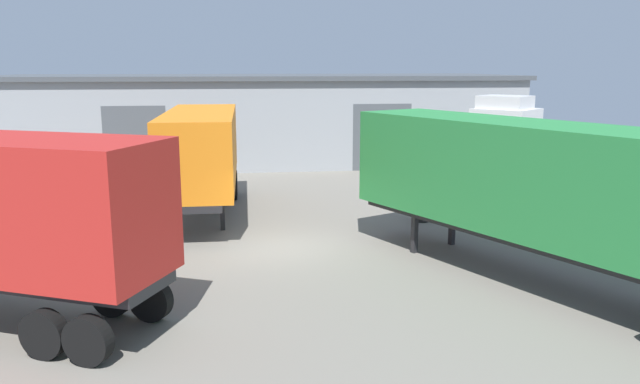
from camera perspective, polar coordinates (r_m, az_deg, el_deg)
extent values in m
plane|color=slate|center=(19.78, -3.67, -5.04)|extent=(60.00, 60.00, 0.00)
cube|color=#93999E|center=(38.00, -5.67, 6.60)|extent=(29.54, 9.84, 4.82)
cube|color=#474C51|center=(37.87, -5.74, 10.42)|extent=(30.04, 10.34, 0.25)
cube|color=#4C5156|center=(33.60, -16.54, 4.50)|extent=(3.20, 0.08, 3.60)
cube|color=#4C5156|center=(34.06, 5.67, 5.01)|extent=(3.20, 0.08, 3.60)
cube|color=silver|center=(29.84, 16.50, 4.26)|extent=(3.46, 3.46, 3.21)
cube|color=silver|center=(29.49, 16.55, 7.86)|extent=(2.66, 2.68, 0.60)
cube|color=black|center=(30.84, 17.46, 5.63)|extent=(1.47, 1.61, 1.16)
cube|color=#232326|center=(27.16, 13.53, 0.57)|extent=(4.37, 4.22, 0.24)
cylinder|color=#B2B2B7|center=(28.17, 12.26, 0.66)|extent=(1.19, 1.15, 0.56)
cylinder|color=black|center=(31.06, 14.94, 1.62)|extent=(0.94, 0.90, 1.00)
cylinder|color=black|center=(30.20, 18.70, 1.13)|extent=(0.94, 0.90, 1.00)
cylinder|color=black|center=(27.14, 10.84, 0.42)|extent=(0.94, 0.90, 1.00)
cylinder|color=black|center=(26.15, 15.03, -0.19)|extent=(0.94, 0.90, 1.00)
cylinder|color=black|center=(26.37, 9.87, 0.13)|extent=(0.94, 0.90, 1.00)
cylinder|color=black|center=(25.35, 14.15, -0.51)|extent=(0.94, 0.90, 1.00)
cube|color=#28843D|center=(16.90, 19.42, 1.12)|extent=(7.49, 11.73, 2.84)
cube|color=#232326|center=(17.23, 19.08, -3.92)|extent=(6.82, 11.40, 0.24)
cube|color=#232326|center=(19.24, 8.63, -3.91)|extent=(0.21, 0.21, 1.11)
cube|color=#232326|center=(20.32, 11.98, -3.20)|extent=(0.21, 0.21, 1.11)
cube|color=orange|center=(23.82, -10.81, 4.12)|extent=(2.60, 9.03, 2.59)
cube|color=#232326|center=(24.04, -10.68, 0.77)|extent=(1.85, 9.02, 0.24)
cube|color=#232326|center=(21.89, -8.90, -2.03)|extent=(0.16, 0.16, 1.11)
cube|color=#232326|center=(22.01, -13.07, -2.12)|extent=(0.16, 0.16, 1.11)
cylinder|color=black|center=(26.77, -7.91, 0.46)|extent=(0.31, 1.09, 1.09)
cylinder|color=black|center=(26.91, -12.60, 0.34)|extent=(0.31, 1.09, 1.09)
cylinder|color=black|center=(27.75, -7.88, 0.85)|extent=(0.31, 1.09, 1.09)
cylinder|color=black|center=(27.88, -12.41, 0.74)|extent=(0.31, 1.09, 1.09)
cylinder|color=black|center=(13.55, -23.89, -11.80)|extent=(1.02, 0.68, 0.99)
cylinder|color=black|center=(15.14, -18.47, -8.93)|extent=(1.02, 0.68, 0.99)
cylinder|color=black|center=(12.95, -20.44, -12.61)|extent=(1.02, 0.68, 0.99)
cylinder|color=black|center=(14.61, -15.21, -9.48)|extent=(1.02, 0.68, 0.99)
cylinder|color=black|center=(23.15, 9.26, -1.59)|extent=(0.58, 0.58, 0.88)
cube|color=black|center=(22.40, -23.14, -3.93)|extent=(0.40, 0.40, 0.04)
cone|color=orange|center=(22.34, -23.19, -3.30)|extent=(0.36, 0.36, 0.55)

